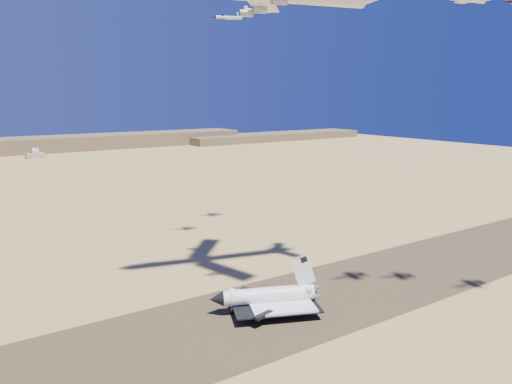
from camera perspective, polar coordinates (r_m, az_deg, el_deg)
ground at (r=155.71m, az=-4.48°, el=-15.30°), size 1200.00×1200.00×0.00m
runway at (r=155.70m, az=-4.48°, el=-15.29°), size 600.00×50.00×0.06m
ridgeline at (r=665.38m, az=-22.66°, el=4.85°), size 960.00×90.00×18.00m
shuttle at (r=164.65m, az=1.33°, el=-11.92°), size 36.63×30.82×17.82m
crew_a at (r=165.13m, az=4.67°, el=-13.37°), size 0.51×0.66×1.63m
crew_b at (r=165.26m, az=5.19°, el=-13.30°), size 1.05×1.04×1.92m
crew_c at (r=162.77m, az=5.53°, el=-13.72°), size 1.10×1.19×1.84m
chase_jet_d at (r=223.59m, az=-3.21°, el=19.31°), size 13.65×8.01×3.49m
chase_jet_e at (r=252.54m, az=0.16°, el=20.04°), size 15.90×9.03×4.00m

